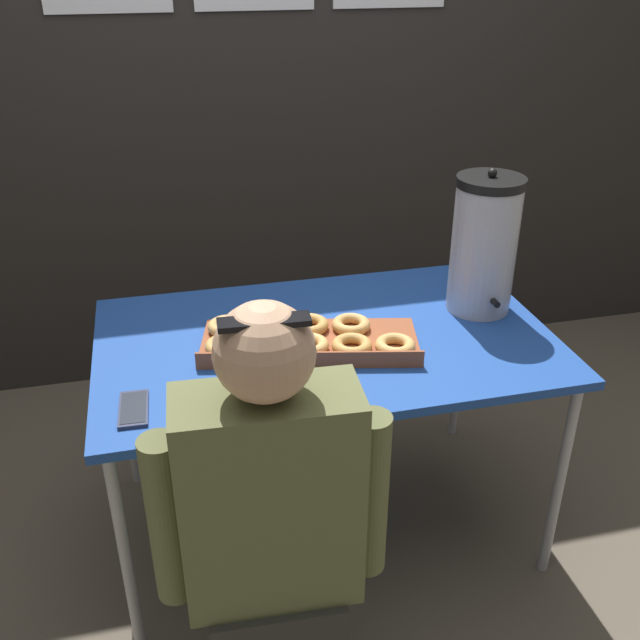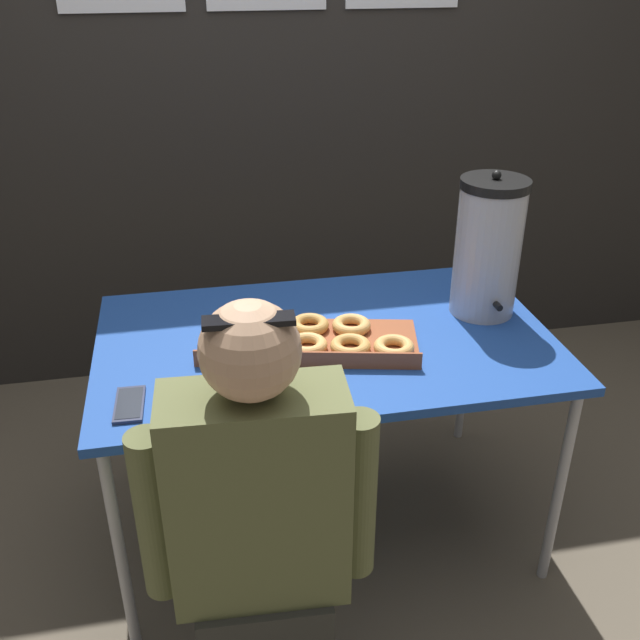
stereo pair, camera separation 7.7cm
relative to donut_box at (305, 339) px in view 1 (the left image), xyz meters
The scene contains 7 objects.
ground_plane 0.77m from the donut_box, 27.91° to the left, with size 12.00×12.00×0.00m, color brown.
back_wall 1.31m from the donut_box, 86.59° to the left, with size 6.00×0.11×2.41m.
folding_table 0.11m from the donut_box, 27.91° to the left, with size 1.36×0.84×0.74m.
donut_box is the anchor object (origin of this frame).
coffee_urn 0.64m from the donut_box, 10.60° to the left, with size 0.21×0.24×0.46m.
cell_phone 0.54m from the donut_box, 156.13° to the right, with size 0.08×0.16×0.01m.
person_seated 0.66m from the donut_box, 109.18° to the right, with size 0.53×0.23×1.20m.
Camera 1 is at (-0.46, -1.82, 1.80)m, focal length 40.00 mm.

